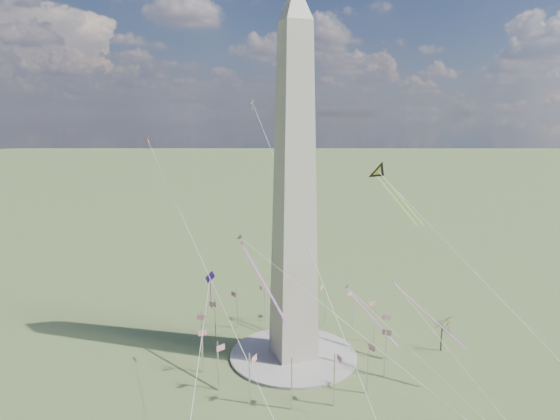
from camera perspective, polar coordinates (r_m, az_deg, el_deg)
name	(u,v)px	position (r m, az deg, el deg)	size (l,w,h in m)	color
ground	(293,356)	(148.05, 1.55, -16.37)	(2000.00, 2000.00, 0.00)	#505D2E
plaza	(293,355)	(147.87, 1.55, -16.23)	(36.00, 36.00, 0.80)	#A49C96
washington_monument	(294,190)	(133.07, 1.65, 2.30)	(15.56, 15.56, 100.00)	#BEAD9F
flagpole_ring	(294,332)	(144.86, 1.56, -13.82)	(54.40, 54.40, 13.00)	white
tree_near	(442,324)	(154.82, 18.06, -12.25)	(6.72, 6.72, 11.77)	#47372B
kite_delta_black	(381,175)	(148.62, 11.45, 3.95)	(8.47, 19.86, 16.19)	black
kite_diamond_purple	(210,281)	(132.55, -7.98, -8.02)	(2.06, 3.45, 10.66)	navy
kite_streamer_left	(418,304)	(134.67, 15.47, -10.36)	(11.91, 18.31, 14.23)	red
kite_streamer_mid	(254,265)	(128.91, -2.97, -6.24)	(6.18, 24.09, 16.69)	red
kite_streamer_right	(364,308)	(150.46, 9.63, -10.97)	(8.42, 18.15, 13.16)	red
kite_small_red	(147,140)	(162.55, -14.95, 7.76)	(1.39, 2.04, 4.31)	#EE461C
kite_small_white	(252,103)	(178.03, -3.20, 12.11)	(1.24, 2.02, 4.61)	silver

